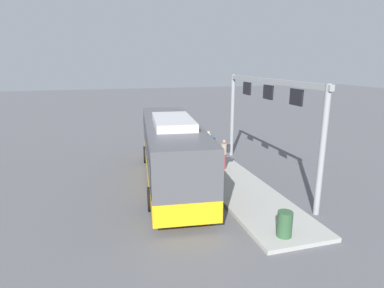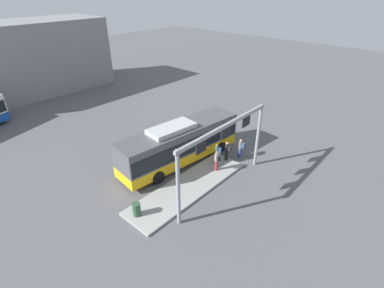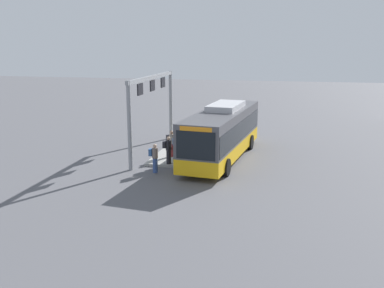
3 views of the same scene
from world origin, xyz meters
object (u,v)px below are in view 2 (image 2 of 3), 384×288
object	(u,v)px
person_boarding	(241,148)
trash_bin	(137,209)
bus_main	(180,142)
person_waiting_far	(217,153)
person_waiting_near	(227,151)
person_waiting_mid	(217,160)

from	to	relation	value
person_boarding	trash_bin	size ratio (longest dim) A/B	1.86
bus_main	person_waiting_far	bearing A→B (deg)	-50.06
bus_main	person_boarding	bearing A→B (deg)	-34.08
person_boarding	person_waiting_far	size ratio (longest dim) A/B	1.00
person_waiting_near	person_waiting_far	xyz separation A→B (m)	(-0.85, 0.39, 0.00)
person_boarding	person_waiting_mid	distance (m)	3.10
trash_bin	bus_main	bearing A→B (deg)	20.78
bus_main	trash_bin	size ratio (longest dim) A/B	12.09
person_boarding	trash_bin	xyz separation A→B (m)	(-10.38, 0.81, -0.28)
bus_main	person_boarding	size ratio (longest dim) A/B	6.52
bus_main	person_waiting_near	world-z (taller)	bus_main
person_boarding	person_waiting_mid	xyz separation A→B (m)	(-3.09, 0.14, 0.16)
person_boarding	person_waiting_far	world-z (taller)	person_waiting_far
bus_main	person_waiting_mid	bearing A→B (deg)	-69.90
person_boarding	person_waiting_near	bearing A→B (deg)	67.77
person_boarding	person_waiting_near	xyz separation A→B (m)	(-1.36, 0.42, 0.16)
bus_main	person_waiting_mid	xyz separation A→B (m)	(0.77, -3.15, -0.76)
person_waiting_far	person_waiting_near	bearing A→B (deg)	-134.94
person_boarding	trash_bin	bearing A→B (deg)	80.33
person_waiting_near	trash_bin	world-z (taller)	person_waiting_near
person_waiting_far	trash_bin	size ratio (longest dim) A/B	1.86
bus_main	person_waiting_near	xyz separation A→B (m)	(2.50, -2.87, -0.76)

